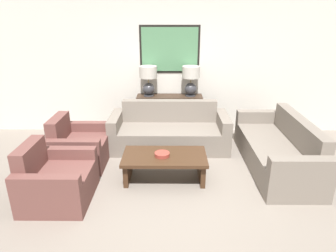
{
  "coord_description": "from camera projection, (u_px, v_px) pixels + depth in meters",
  "views": [
    {
      "loc": [
        0.02,
        -3.65,
        2.38
      ],
      "look_at": [
        -0.02,
        0.9,
        0.65
      ],
      "focal_mm": 32.0,
      "sensor_mm": 36.0,
      "label": 1
    }
  ],
  "objects": [
    {
      "name": "decorative_bowl",
      "position": [
        162.0,
        154.0,
        4.39
      ],
      "size": [
        0.22,
        0.22,
        0.05
      ],
      "color": "#93382D",
      "rests_on": "coffee_table"
    },
    {
      "name": "armchair_near_back_wall",
      "position": [
        79.0,
        147.0,
        4.98
      ],
      "size": [
        0.85,
        0.94,
        0.81
      ],
      "color": "brown",
      "rests_on": "ground_plane"
    },
    {
      "name": "table_lamp_right",
      "position": [
        191.0,
        78.0,
        5.85
      ],
      "size": [
        0.34,
        0.34,
        0.59
      ],
      "color": "#333338",
      "rests_on": "console_table"
    },
    {
      "name": "coffee_table",
      "position": [
        165.0,
        161.0,
        4.46
      ],
      "size": [
        1.24,
        0.67,
        0.4
      ],
      "color": "#3D2616",
      "rests_on": "ground_plane"
    },
    {
      "name": "back_wall",
      "position": [
        170.0,
        68.0,
        6.05
      ],
      "size": [
        8.06,
        0.12,
        2.65
      ],
      "color": "beige",
      "rests_on": "ground_plane"
    },
    {
      "name": "table_lamp_left",
      "position": [
        148.0,
        78.0,
        5.86
      ],
      "size": [
        0.34,
        0.34,
        0.59
      ],
      "color": "#333338",
      "rests_on": "console_table"
    },
    {
      "name": "console_table",
      "position": [
        170.0,
        115.0,
        6.13
      ],
      "size": [
        1.31,
        0.38,
        0.82
      ],
      "color": "#332319",
      "rests_on": "ground_plane"
    },
    {
      "name": "ground_plane",
      "position": [
        169.0,
        191.0,
        4.26
      ],
      "size": [
        20.0,
        20.0,
        0.0
      ],
      "primitive_type": "plane",
      "color": "slate"
    },
    {
      "name": "couch_by_back_wall",
      "position": [
        169.0,
        133.0,
        5.57
      ],
      "size": [
        2.15,
        0.87,
        0.83
      ],
      "color": "slate",
      "rests_on": "ground_plane"
    },
    {
      "name": "armchair_near_camera",
      "position": [
        56.0,
        181.0,
        3.99
      ],
      "size": [
        0.85,
        0.94,
        0.81
      ],
      "color": "brown",
      "rests_on": "ground_plane"
    },
    {
      "name": "couch_by_side",
      "position": [
        278.0,
        150.0,
        4.85
      ],
      "size": [
        0.87,
        2.15,
        0.83
      ],
      "color": "slate",
      "rests_on": "ground_plane"
    }
  ]
}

